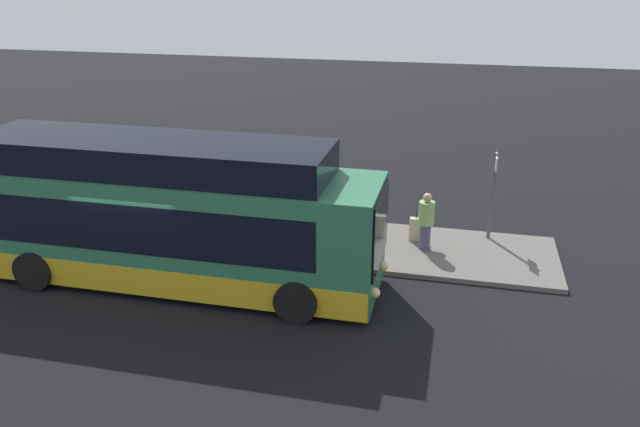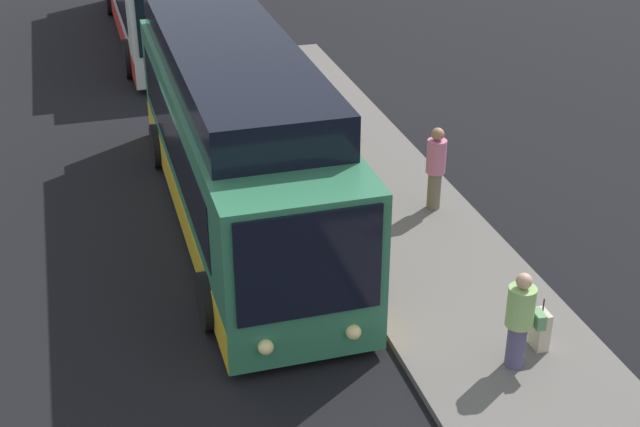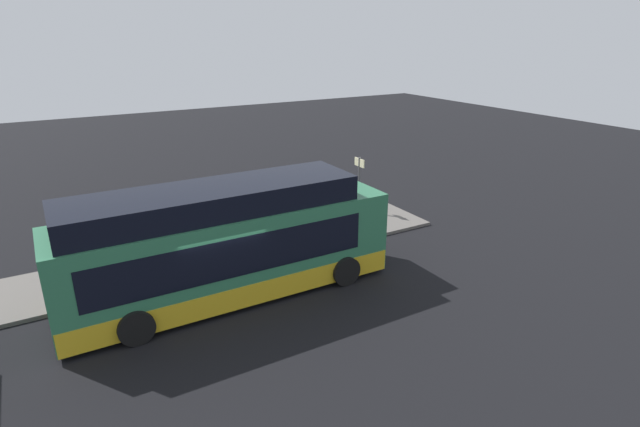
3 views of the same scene
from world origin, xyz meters
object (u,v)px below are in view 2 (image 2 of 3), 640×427
object	(u,v)px
suitcase	(540,330)
bus_lead	(238,145)
trash_bin	(344,148)
passenger_waiting	(520,318)
passenger_boarding	(436,165)

from	to	relation	value
suitcase	bus_lead	bearing A→B (deg)	-148.07
bus_lead	trash_bin	size ratio (longest dim) A/B	15.72
passenger_waiting	trash_bin	size ratio (longest dim) A/B	2.48
suitcase	trash_bin	bearing A→B (deg)	-173.92
trash_bin	bus_lead	bearing A→B (deg)	-56.14
suitcase	passenger_waiting	bearing A→B (deg)	-61.21
passenger_boarding	bus_lead	bearing A→B (deg)	-21.67
bus_lead	trash_bin	world-z (taller)	bus_lead
bus_lead	suitcase	bearing A→B (deg)	31.93
passenger_boarding	suitcase	xyz separation A→B (m)	(4.83, -0.25, -0.61)
bus_lead	passenger_waiting	distance (m)	6.71
passenger_waiting	suitcase	size ratio (longest dim) A/B	1.82
passenger_boarding	trash_bin	bearing A→B (deg)	-77.66
passenger_waiting	trash_bin	bearing A→B (deg)	-174.44
suitcase	trash_bin	world-z (taller)	suitcase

